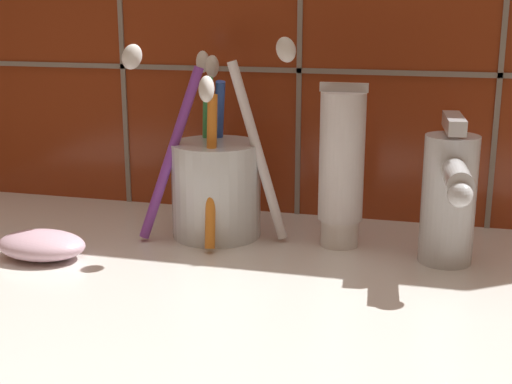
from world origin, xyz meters
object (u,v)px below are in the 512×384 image
object	(u,v)px
sink_faucet	(450,194)
soap_bar	(42,245)
toothpaste_tube	(342,167)
toothbrush_cup	(216,182)

from	to	relation	value
sink_faucet	soap_bar	size ratio (longest dim) A/B	1.59
sink_faucet	toothpaste_tube	bearing A→B (deg)	-110.25
sink_faucet	toothbrush_cup	bearing A→B (deg)	-101.99
toothbrush_cup	sink_faucet	distance (cm)	21.07
toothbrush_cup	sink_faucet	bearing A→B (deg)	-6.87
toothpaste_tube	soap_bar	world-z (taller)	toothpaste_tube
toothpaste_tube	sink_faucet	world-z (taller)	toothpaste_tube
toothbrush_cup	soap_bar	world-z (taller)	toothbrush_cup
toothpaste_tube	sink_faucet	bearing A→B (deg)	-15.14
sink_faucet	soap_bar	world-z (taller)	sink_faucet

